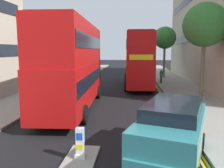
# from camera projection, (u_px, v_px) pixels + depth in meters

# --- Properties ---
(sidewalk_right) EXTENTS (4.00, 80.00, 0.14)m
(sidewalk_right) POSITION_uv_depth(u_px,v_px,m) (191.00, 97.00, 19.05)
(sidewalk_right) COLOR gray
(sidewalk_right) RESTS_ON ground
(sidewalk_left) EXTENTS (4.00, 80.00, 0.14)m
(sidewalk_left) POSITION_uv_depth(u_px,v_px,m) (38.00, 94.00, 20.26)
(sidewalk_left) COLOR gray
(sidewalk_left) RESTS_ON ground
(kerb_line_outer) EXTENTS (0.10, 56.00, 0.01)m
(kerb_line_outer) POSITION_uv_depth(u_px,v_px,m) (168.00, 103.00, 17.28)
(kerb_line_outer) COLOR yellow
(kerb_line_outer) RESTS_ON ground
(kerb_line_inner) EXTENTS (0.10, 56.00, 0.01)m
(kerb_line_inner) POSITION_uv_depth(u_px,v_px,m) (166.00, 103.00, 17.30)
(kerb_line_inner) COLOR yellow
(kerb_line_inner) RESTS_ON ground
(traffic_island) EXTENTS (1.10, 2.20, 0.10)m
(traffic_island) POSITION_uv_depth(u_px,v_px,m) (80.00, 159.00, 8.24)
(traffic_island) COLOR gray
(traffic_island) RESTS_ON ground
(keep_left_bollard) EXTENTS (0.36, 0.28, 1.11)m
(keep_left_bollard) POSITION_uv_depth(u_px,v_px,m) (80.00, 144.00, 8.16)
(keep_left_bollard) COLOR silver
(keep_left_bollard) RESTS_ON traffic_island
(double_decker_bus_away) EXTENTS (3.14, 10.90, 5.64)m
(double_decker_bus_away) POSITION_uv_depth(u_px,v_px,m) (73.00, 63.00, 15.25)
(double_decker_bus_away) COLOR #B20F0F
(double_decker_bus_away) RESTS_ON ground
(double_decker_bus_oncoming) EXTENTS (3.07, 10.88, 5.64)m
(double_decker_bus_oncoming) POSITION_uv_depth(u_px,v_px,m) (138.00, 58.00, 24.70)
(double_decker_bus_oncoming) COLOR #B20F0F
(double_decker_bus_oncoming) RESTS_ON ground
(taxi_minivan) EXTENTS (3.29, 5.16, 2.12)m
(taxi_minivan) POSITION_uv_depth(u_px,v_px,m) (172.00, 133.00, 7.93)
(taxi_minivan) COLOR teal
(taxi_minivan) RESTS_ON ground
(pedestrian_far) EXTENTS (0.34, 0.22, 1.62)m
(pedestrian_far) POSITION_uv_depth(u_px,v_px,m) (161.00, 76.00, 26.59)
(pedestrian_far) COLOR #2D2D38
(pedestrian_far) RESTS_ON sidewalk_right
(street_tree_near) EXTENTS (3.28, 3.28, 7.24)m
(street_tree_near) POSITION_uv_depth(u_px,v_px,m) (205.00, 25.00, 17.26)
(street_tree_near) COLOR #6B6047
(street_tree_near) RESTS_ON sidewalk_right
(street_tree_mid) EXTENTS (3.00, 3.00, 6.90)m
(street_tree_mid) POSITION_uv_depth(u_px,v_px,m) (165.00, 38.00, 31.47)
(street_tree_mid) COLOR #6B6047
(street_tree_mid) RESTS_ON sidewalk_right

